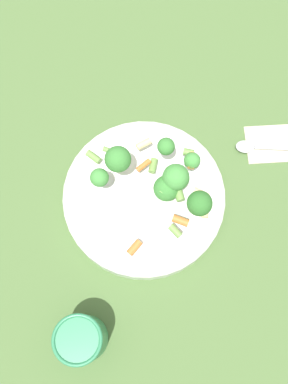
% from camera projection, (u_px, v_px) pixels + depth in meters
% --- Properties ---
extents(ground_plane, '(3.00, 3.00, 0.00)m').
position_uv_depth(ground_plane, '(144.00, 201.00, 0.84)').
color(ground_plane, '#4C6B38').
extents(bowl, '(0.29, 0.29, 0.04)m').
position_uv_depth(bowl, '(144.00, 198.00, 0.82)').
color(bowl, white).
rests_on(bowl, ground_plane).
extents(pasta_salad, '(0.22, 0.25, 0.09)m').
position_uv_depth(pasta_salad, '(161.00, 179.00, 0.76)').
color(pasta_salad, '#8CB766').
rests_on(pasta_salad, bowl).
extents(cup, '(0.08, 0.08, 0.11)m').
position_uv_depth(cup, '(82.00, 339.00, 0.72)').
color(cup, '#2D7F51').
rests_on(cup, ground_plane).
extents(napkin, '(0.13, 0.14, 0.01)m').
position_uv_depth(napkin, '(277.00, 143.00, 0.87)').
color(napkin, beige).
rests_on(napkin, ground_plane).
extents(spoon, '(0.09, 0.15, 0.01)m').
position_uv_depth(spoon, '(261.00, 147.00, 0.86)').
color(spoon, silver).
rests_on(spoon, napkin).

